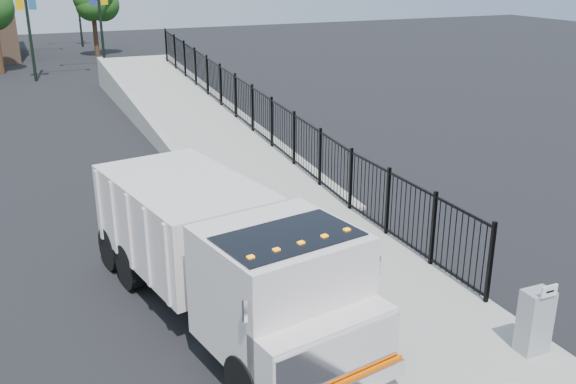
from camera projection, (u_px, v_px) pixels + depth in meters
name	position (u px, v px, depth m)	size (l,w,h in m)	color
ground	(296.00, 297.00, 14.14)	(120.00, 120.00, 0.00)	black
sidewalk	(422.00, 320.00, 13.13)	(3.55, 12.00, 0.12)	#9E998E
curb	(339.00, 340.00, 12.39)	(0.30, 12.00, 0.16)	#ADAAA3
ramp	(192.00, 127.00, 28.72)	(3.95, 24.00, 1.70)	#9E998E
iron_fence	(253.00, 123.00, 25.51)	(0.10, 28.00, 1.80)	black
truck	(224.00, 251.00, 12.78)	(3.94, 8.32, 2.74)	black
worker	(342.00, 260.00, 13.78)	(0.60, 0.39, 1.64)	maroon
utility_cabinet	(535.00, 321.00, 11.80)	(0.55, 0.40, 1.25)	gray
arrow_sign	(549.00, 291.00, 11.36)	(0.35, 0.04, 0.22)	white
light_pole_0	(32.00, 8.00, 38.17)	(3.78, 0.22, 8.00)	black
light_pole_1	(94.00, 3.00, 42.10)	(3.78, 0.22, 8.00)	black
tree_1	(92.00, 4.00, 48.62)	(2.34, 2.34, 5.17)	#382314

